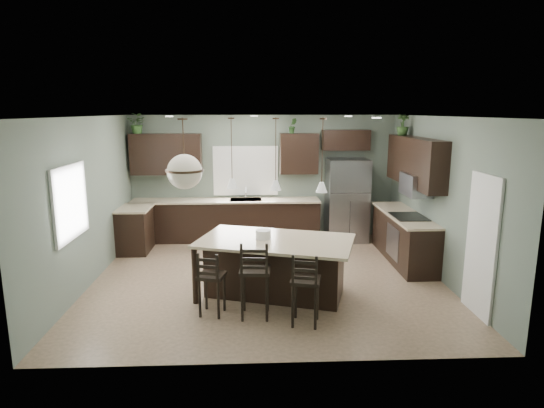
{
  "coord_description": "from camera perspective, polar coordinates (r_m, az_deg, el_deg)",
  "views": [
    {
      "loc": [
        -0.25,
        -7.57,
        2.89
      ],
      "look_at": [
        0.1,
        0.4,
        1.25
      ],
      "focal_mm": 30.0,
      "sensor_mm": 36.0,
      "label": 1
    }
  ],
  "objects": [
    {
      "name": "ground",
      "position": [
        8.11,
        -0.59,
        -9.27
      ],
      "size": [
        6.0,
        6.0,
        0.0
      ],
      "primitive_type": "plane",
      "color": "#9E8466",
      "rests_on": "ground"
    },
    {
      "name": "pantry_door",
      "position": [
        7.08,
        24.78,
        -4.8
      ],
      "size": [
        0.04,
        0.82,
        2.04
      ],
      "primitive_type": "cube",
      "color": "white",
      "rests_on": "ground"
    },
    {
      "name": "window_back",
      "position": [
        10.39,
        -3.33,
        4.19
      ],
      "size": [
        1.35,
        0.02,
        1.0
      ],
      "primitive_type": "cube",
      "color": "white",
      "rests_on": "room_shell"
    },
    {
      "name": "window_left",
      "position": [
        7.42,
        -24.08,
        0.19
      ],
      "size": [
        0.02,
        1.1,
        1.0
      ],
      "primitive_type": "cube",
      "color": "white",
      "rests_on": "room_shell"
    },
    {
      "name": "left_return_cabs",
      "position": [
        9.9,
        -16.79,
        -3.17
      ],
      "size": [
        0.6,
        0.9,
        0.9
      ],
      "primitive_type": "cube",
      "color": "black",
      "rests_on": "ground"
    },
    {
      "name": "left_return_countertop",
      "position": [
        9.79,
        -16.84,
        -0.5
      ],
      "size": [
        0.66,
        0.96,
        0.04
      ],
      "primitive_type": "cube",
      "color": "#C5B795",
      "rests_on": "left_return_cabs"
    },
    {
      "name": "back_lower_cabs",
      "position": [
        10.33,
        -5.78,
        -2.1
      ],
      "size": [
        4.2,
        0.6,
        0.9
      ],
      "primitive_type": "cube",
      "color": "black",
      "rests_on": "ground"
    },
    {
      "name": "back_countertop",
      "position": [
        10.21,
        -5.84,
        0.43
      ],
      "size": [
        4.2,
        0.66,
        0.04
      ],
      "primitive_type": "cube",
      "color": "#C5B795",
      "rests_on": "back_lower_cabs"
    },
    {
      "name": "sink_inset",
      "position": [
        10.19,
        -3.31,
        0.54
      ],
      "size": [
        0.7,
        0.45,
        0.01
      ],
      "primitive_type": "cube",
      "color": "gray",
      "rests_on": "back_countertop"
    },
    {
      "name": "faucet",
      "position": [
        10.14,
        -3.32,
        1.31
      ],
      "size": [
        0.02,
        0.02,
        0.28
      ],
      "primitive_type": "cylinder",
      "color": "silver",
      "rests_on": "back_countertop"
    },
    {
      "name": "back_upper_left",
      "position": [
        10.37,
        -13.14,
        6.12
      ],
      "size": [
        1.55,
        0.34,
        0.9
      ],
      "primitive_type": "cube",
      "color": "black",
      "rests_on": "room_shell"
    },
    {
      "name": "back_upper_right",
      "position": [
        10.25,
        3.4,
        6.34
      ],
      "size": [
        0.85,
        0.34,
        0.9
      ],
      "primitive_type": "cube",
      "color": "black",
      "rests_on": "room_shell"
    },
    {
      "name": "fridge_header",
      "position": [
        10.39,
        9.24,
        7.94
      ],
      "size": [
        1.05,
        0.34,
        0.45
      ],
      "primitive_type": "cube",
      "color": "black",
      "rests_on": "room_shell"
    },
    {
      "name": "right_lower_cabs",
      "position": [
        9.27,
        16.17,
        -4.11
      ],
      "size": [
        0.6,
        2.35,
        0.9
      ],
      "primitive_type": "cube",
      "color": "black",
      "rests_on": "ground"
    },
    {
      "name": "right_countertop",
      "position": [
        9.16,
        16.22,
        -1.28
      ],
      "size": [
        0.66,
        2.35,
        0.04
      ],
      "primitive_type": "cube",
      "color": "#C5B795",
      "rests_on": "right_lower_cabs"
    },
    {
      "name": "cooktop",
      "position": [
        8.9,
        16.79,
        -1.52
      ],
      "size": [
        0.58,
        0.75,
        0.02
      ],
      "primitive_type": "cube",
      "color": "black",
      "rests_on": "right_countertop"
    },
    {
      "name": "wall_oven_front",
      "position": [
        8.93,
        14.87,
        -4.64
      ],
      "size": [
        0.01,
        0.72,
        0.6
      ],
      "primitive_type": "cube",
      "color": "gray",
      "rests_on": "right_lower_cabs"
    },
    {
      "name": "right_upper_cabs",
      "position": [
        9.04,
        17.49,
        5.11
      ],
      "size": [
        0.34,
        2.35,
        0.9
      ],
      "primitive_type": "cube",
      "color": "black",
      "rests_on": "room_shell"
    },
    {
      "name": "microwave",
      "position": [
        8.82,
        17.63,
        2.33
      ],
      "size": [
        0.4,
        0.75,
        0.4
      ],
      "primitive_type": "cube",
      "color": "gray",
      "rests_on": "right_upper_cabs"
    },
    {
      "name": "refrigerator",
      "position": [
        10.33,
        9.37,
        0.5
      ],
      "size": [
        0.9,
        0.74,
        1.85
      ],
      "primitive_type": "cube",
      "color": "gray",
      "rests_on": "ground"
    },
    {
      "name": "kitchen_island",
      "position": [
        7.23,
        0.45,
        -8.0
      ],
      "size": [
        2.65,
        1.97,
        0.92
      ],
      "primitive_type": "cube",
      "rotation": [
        0.0,
        0.0,
        -0.3
      ],
      "color": "black",
      "rests_on": "ground"
    },
    {
      "name": "serving_dish",
      "position": [
        7.12,
        -1.1,
        -3.83
      ],
      "size": [
        0.24,
        0.24,
        0.14
      ],
      "primitive_type": "cylinder",
      "color": "white",
      "rests_on": "kitchen_island"
    },
    {
      "name": "bar_stool_left",
      "position": [
        6.64,
        -7.56,
        -9.77
      ],
      "size": [
        0.43,
        0.43,
        0.96
      ],
      "primitive_type": "cube",
      "rotation": [
        0.0,
        0.0,
        -0.24
      ],
      "color": "black",
      "rests_on": "ground"
    },
    {
      "name": "bar_stool_center",
      "position": [
        6.49,
        -2.14,
        -9.34
      ],
      "size": [
        0.45,
        0.45,
        1.14
      ],
      "primitive_type": "cube",
      "rotation": [
        0.0,
        0.0,
        -0.06
      ],
      "color": "black",
      "rests_on": "ground"
    },
    {
      "name": "bar_stool_right",
      "position": [
        6.3,
        4.23,
        -10.5
      ],
      "size": [
        0.46,
        0.46,
        1.04
      ],
      "primitive_type": "cube",
      "rotation": [
        0.0,
        0.0,
        -0.22
      ],
      "color": "black",
      "rests_on": "ground"
    },
    {
      "name": "pendant_left",
      "position": [
        7.04,
        -5.09,
        6.35
      ],
      "size": [
        0.17,
        0.17,
        1.1
      ],
      "primitive_type": null,
      "color": "white",
      "rests_on": "room_shell"
    },
    {
      "name": "pendant_center",
      "position": [
        6.84,
        0.48,
        6.24
      ],
      "size": [
        0.17,
        0.17,
        1.1
      ],
      "primitive_type": null,
      "color": "white",
      "rests_on": "room_shell"
    },
    {
      "name": "pendant_right",
      "position": [
        6.71,
        6.32,
        6.06
      ],
      "size": [
        0.17,
        0.17,
        1.1
      ],
      "primitive_type": null,
      "color": "white",
      "rests_on": "room_shell"
    },
    {
      "name": "chandelier",
      "position": [
        6.48,
        -11.0,
        6.19
      ],
      "size": [
        0.54,
        0.54,
        1.0
      ],
      "primitive_type": null,
      "color": "beige",
      "rests_on": "room_shell"
    },
    {
      "name": "plant_back_left",
      "position": [
        10.42,
        -16.52,
        9.67
      ],
      "size": [
        0.47,
        0.43,
        0.44
      ],
      "primitive_type": "imported",
      "rotation": [
        0.0,
        0.0,
        -0.25
      ],
      "color": "#315927",
      "rests_on": "back_upper_left"
    },
    {
      "name": "plant_back_right",
      "position": [
        10.17,
        2.61,
        9.79
      ],
      "size": [
        0.2,
        0.16,
        0.33
      ],
      "primitive_type": "imported",
      "rotation": [
        0.0,
        0.0,
        0.09
      ],
      "color": "#294F22",
      "rests_on": "back_upper_right"
    },
    {
      "name": "plant_right_wall",
      "position": [
        9.68,
        16.09,
        9.55
      ],
      "size": [
        0.27,
        0.27,
        0.43
      ],
      "primitive_type": "imported",
      "rotation": [
        0.0,
        0.0,
        -0.13
      ],
      "color": "#2C4B21",
      "rests_on": "right_upper_cabs"
    },
    {
      "name": "room_shell",
      "position": [
        7.67,
        -0.62,
        2.68
      ],
      "size": [
        6.0,
        6.0,
        6.0
      ],
      "color": "slate",
      "rests_on": "ground"
    }
  ]
}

